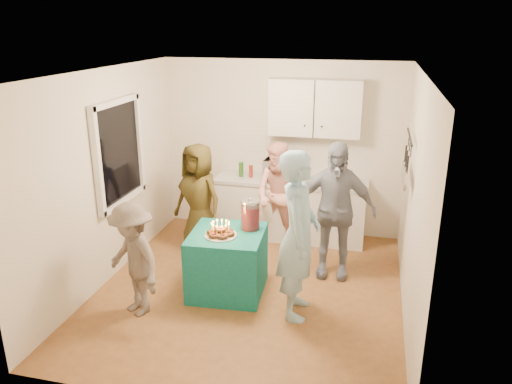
% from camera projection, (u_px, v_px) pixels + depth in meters
% --- Properties ---
extents(floor, '(4.00, 4.00, 0.00)m').
position_uv_depth(floor, '(249.00, 290.00, 6.08)').
color(floor, brown).
rests_on(floor, ground).
extents(ceiling, '(4.00, 4.00, 0.00)m').
position_uv_depth(ceiling, '(248.00, 72.00, 5.24)').
color(ceiling, white).
rests_on(ceiling, floor).
extents(back_wall, '(3.60, 3.60, 0.00)m').
position_uv_depth(back_wall, '(282.00, 148.00, 7.50)').
color(back_wall, silver).
rests_on(back_wall, floor).
extents(left_wall, '(4.00, 4.00, 0.00)m').
position_uv_depth(left_wall, '(106.00, 178.00, 6.06)').
color(left_wall, silver).
rests_on(left_wall, floor).
extents(right_wall, '(4.00, 4.00, 0.00)m').
position_uv_depth(right_wall, '(414.00, 202.00, 5.26)').
color(right_wall, silver).
rests_on(right_wall, floor).
extents(window_night, '(0.04, 1.00, 1.20)m').
position_uv_depth(window_night, '(118.00, 152.00, 6.25)').
color(window_night, black).
rests_on(window_night, left_wall).
extents(counter, '(2.20, 0.58, 0.86)m').
position_uv_depth(counter, '(290.00, 210.00, 7.46)').
color(counter, white).
rests_on(counter, floor).
extents(countertop, '(2.24, 0.62, 0.05)m').
position_uv_depth(countertop, '(291.00, 181.00, 7.31)').
color(countertop, beige).
rests_on(countertop, counter).
extents(upper_cabinet, '(1.30, 0.30, 0.80)m').
position_uv_depth(upper_cabinet, '(315.00, 108.00, 7.04)').
color(upper_cabinet, white).
rests_on(upper_cabinet, back_wall).
extents(pot_rack, '(0.12, 1.00, 0.60)m').
position_uv_depth(pot_rack, '(406.00, 157.00, 5.83)').
color(pot_rack, black).
rests_on(pot_rack, right_wall).
extents(microwave, '(0.57, 0.42, 0.29)m').
position_uv_depth(microwave, '(283.00, 169.00, 7.29)').
color(microwave, white).
rests_on(microwave, countertop).
extents(party_table, '(0.90, 0.90, 0.76)m').
position_uv_depth(party_table, '(228.00, 262.00, 5.95)').
color(party_table, '#0F675F').
rests_on(party_table, floor).
extents(donut_cake, '(0.38, 0.38, 0.18)m').
position_uv_depth(donut_cake, '(221.00, 229.00, 5.72)').
color(donut_cake, '#381C0C').
rests_on(donut_cake, party_table).
extents(punch_jar, '(0.22, 0.22, 0.34)m').
position_uv_depth(punch_jar, '(250.00, 215.00, 5.90)').
color(punch_jar, '#B40E1F').
rests_on(punch_jar, party_table).
extents(man_birthday, '(0.51, 0.72, 1.88)m').
position_uv_depth(man_birthday, '(298.00, 235.00, 5.33)').
color(man_birthday, '#95C1D9').
rests_on(man_birthday, floor).
extents(woman_back_left, '(0.89, 0.74, 1.56)m').
position_uv_depth(woman_back_left, '(199.00, 199.00, 6.90)').
color(woman_back_left, brown).
rests_on(woman_back_left, floor).
extents(woman_back_center, '(0.90, 0.80, 1.54)m').
position_uv_depth(woman_back_center, '(279.00, 196.00, 7.05)').
color(woman_back_center, '#FF8985').
rests_on(woman_back_center, floor).
extents(woman_back_right, '(1.05, 0.46, 1.76)m').
position_uv_depth(woman_back_right, '(334.00, 210.00, 6.20)').
color(woman_back_right, '#0F1933').
rests_on(woman_back_right, floor).
extents(child_near_left, '(0.97, 0.86, 1.30)m').
position_uv_depth(child_near_left, '(133.00, 260.00, 5.42)').
color(child_near_left, '#594E47').
rests_on(child_near_left, floor).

